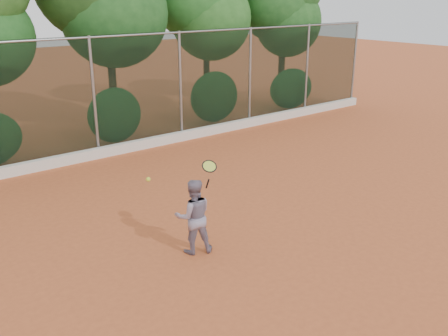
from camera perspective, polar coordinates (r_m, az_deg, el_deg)
ground at (r=9.92m, az=3.65°, el=-8.33°), size 80.00×80.00×0.00m
concrete_curb at (r=15.22m, az=-13.84°, el=1.74°), size 24.00×0.20×0.30m
tennis_player at (r=9.24m, az=-3.51°, el=-5.54°), size 0.86×0.78×1.44m
chainlink_fence at (r=14.97m, az=-14.67°, el=8.15°), size 24.09×0.09×3.50m
foliage_backdrop at (r=16.36m, az=-20.31°, el=17.50°), size 23.70×3.63×7.55m
tennis_racket at (r=8.88m, az=-1.71°, el=-0.03°), size 0.34×0.31×0.56m
tennis_ball_in_flight at (r=7.84m, az=-8.65°, el=-1.29°), size 0.07×0.07×0.07m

